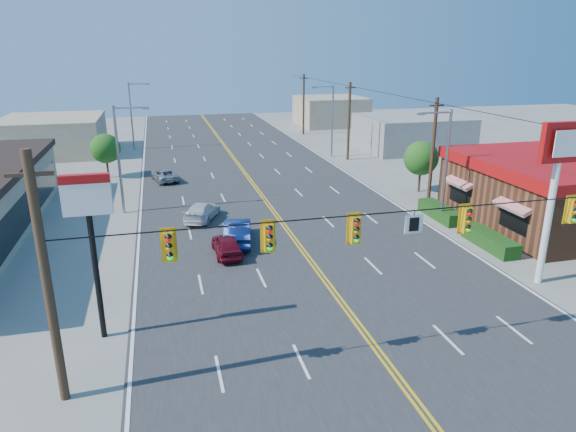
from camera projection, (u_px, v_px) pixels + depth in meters
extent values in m
plane|color=gray|center=(377.00, 351.00, 21.12)|extent=(160.00, 160.00, 0.00)
cube|color=#2D2D30|center=(272.00, 209.00, 39.52)|extent=(20.00, 120.00, 0.06)
cylinder|color=#47301E|center=(47.00, 284.00, 16.91)|extent=(0.32, 0.32, 9.00)
cylinder|color=black|center=(386.00, 213.00, 19.25)|extent=(24.00, 0.05, 0.05)
cube|color=white|center=(414.00, 224.00, 19.70)|extent=(0.75, 0.04, 0.75)
cube|color=#D89E0C|center=(169.00, 247.00, 17.55)|extent=(0.55, 0.34, 1.25)
cube|color=#D89E0C|center=(269.00, 238.00, 18.37)|extent=(0.55, 0.34, 1.25)
cube|color=#D89E0C|center=(355.00, 230.00, 19.14)|extent=(0.55, 0.34, 1.25)
cube|color=#D89E0C|center=(467.00, 220.00, 20.24)|extent=(0.55, 0.34, 1.25)
cube|color=#D89E0C|center=(573.00, 211.00, 21.41)|extent=(0.55, 0.34, 1.25)
cube|color=brown|center=(572.00, 195.00, 36.22)|extent=(14.00, 12.00, 4.00)
cube|color=#194214|center=(463.00, 225.00, 34.72)|extent=(1.20, 9.00, 0.90)
cylinder|color=white|center=(548.00, 220.00, 26.28)|extent=(0.36, 0.36, 7.00)
cube|color=#A50C0C|center=(561.00, 142.00, 25.03)|extent=(2.20, 0.36, 2.00)
cylinder|color=black|center=(96.00, 273.00, 21.29)|extent=(0.24, 0.24, 6.00)
cube|color=white|center=(87.00, 199.00, 20.29)|extent=(1.90, 0.30, 1.30)
cylinder|color=gray|center=(446.00, 168.00, 35.33)|extent=(0.20, 0.20, 8.00)
cylinder|color=gray|center=(436.00, 113.00, 33.88)|extent=(2.20, 0.12, 0.12)
cube|color=gray|center=(421.00, 114.00, 33.64)|extent=(0.50, 0.25, 0.15)
cylinder|color=gray|center=(332.00, 121.00, 57.42)|extent=(0.20, 0.20, 8.00)
cylinder|color=gray|center=(324.00, 87.00, 55.97)|extent=(2.20, 0.12, 0.12)
cube|color=gray|center=(314.00, 87.00, 55.73)|extent=(0.50, 0.25, 0.15)
cylinder|color=gray|center=(119.00, 161.00, 37.55)|extent=(0.20, 0.20, 8.00)
cylinder|color=gray|center=(129.00, 108.00, 36.62)|extent=(2.20, 0.12, 0.12)
cube|color=gray|center=(145.00, 108.00, 36.89)|extent=(0.50, 0.25, 0.15)
cylinder|color=gray|center=(131.00, 117.00, 61.48)|extent=(0.20, 0.20, 8.00)
cylinder|color=gray|center=(138.00, 84.00, 60.55)|extent=(2.20, 0.12, 0.12)
cube|color=gray|center=(148.00, 84.00, 60.82)|extent=(0.50, 0.25, 0.15)
cylinder|color=#47301E|center=(432.00, 153.00, 39.23)|extent=(0.28, 0.28, 8.40)
cylinder|color=#47301E|center=(349.00, 122.00, 55.80)|extent=(0.28, 0.28, 8.40)
cylinder|color=#47301E|center=(304.00, 105.00, 72.37)|extent=(0.28, 0.28, 8.40)
cylinder|color=#47301E|center=(419.00, 180.00, 44.20)|extent=(0.20, 0.20, 2.10)
sphere|color=#235B19|center=(421.00, 158.00, 43.61)|extent=(2.94, 2.94, 2.94)
cylinder|color=#47301E|center=(108.00, 167.00, 49.07)|extent=(0.20, 0.20, 2.00)
sphere|color=#235B19|center=(105.00, 148.00, 48.50)|extent=(2.80, 2.80, 2.80)
cube|color=gray|center=(412.00, 133.00, 62.46)|extent=(12.00, 10.00, 4.00)
cube|color=tan|center=(53.00, 135.00, 59.97)|extent=(11.00, 12.00, 4.20)
cube|color=tan|center=(331.00, 111.00, 81.95)|extent=(10.00, 10.00, 4.40)
imported|color=maroon|center=(227.00, 246.00, 30.63)|extent=(1.61, 3.76, 1.27)
imported|color=navy|center=(238.00, 232.00, 32.50)|extent=(2.40, 4.89, 1.54)
imported|color=silver|center=(202.00, 212.00, 36.92)|extent=(3.29, 4.64, 1.25)
imported|color=#A8A8AD|center=(164.00, 175.00, 47.69)|extent=(2.78, 4.44, 1.14)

